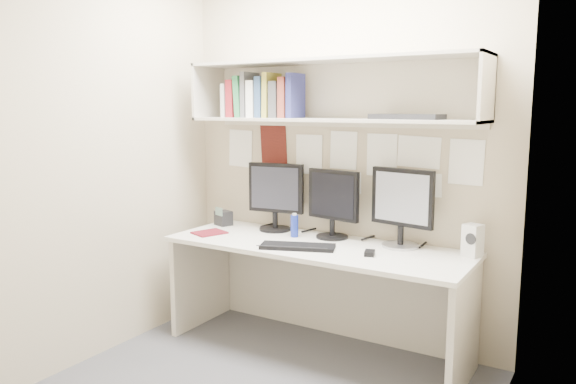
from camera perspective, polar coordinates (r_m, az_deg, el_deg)
The scene contains 18 objects.
wall_back at distance 3.89m, azimuth 5.43°, elevation 3.97°, with size 2.40×0.02×2.60m, color tan.
wall_front at distance 2.27m, azimuth -17.07°, elevation 0.30°, with size 2.40×0.02×2.60m, color tan.
wall_left at distance 3.82m, azimuth -17.96°, elevation 3.51°, with size 0.02×2.00×2.60m, color tan.
wall_right at distance 2.56m, azimuth 20.04°, elevation 1.06°, with size 0.02×2.00×2.60m, color tan.
desk at distance 3.78m, azimuth 2.87°, elevation -10.66°, with size 2.00×0.70×0.73m.
overhead_hutch at distance 3.75m, azimuth 4.58°, elevation 10.23°, with size 2.00×0.38×0.40m.
pinned_papers at distance 3.89m, azimuth 5.38°, elevation 3.23°, with size 1.92×0.01×0.48m, color white, non-canonical shape.
monitor_left at distance 4.03m, azimuth -1.26°, elevation -0.22°, with size 0.42×0.23×0.49m.
monitor_center at distance 3.81m, azimuth 4.60°, elevation -0.92°, with size 0.40×0.22×0.46m.
monitor_right at distance 3.62m, azimuth 11.50°, elevation -1.30°, with size 0.43×0.24×0.50m.
keyboard at distance 3.56m, azimuth 0.99°, elevation -5.56°, with size 0.47×0.17×0.02m, color black.
mouse at distance 3.43m, azimuth 8.29°, elevation -6.15°, with size 0.06×0.09×0.03m, color black.
speaker at distance 3.53m, azimuth 18.25°, elevation -4.69°, with size 0.12×0.13×0.20m.
blue_bottle at distance 3.85m, azimuth 0.66°, elevation -3.44°, with size 0.05×0.05×0.16m.
maroon_notebook at distance 4.00m, azimuth -7.99°, elevation -4.12°, with size 0.17×0.21×0.01m, color #5D1019.
desk_phone at distance 4.26m, azimuth -6.59°, elevation -2.63°, with size 0.14×0.14×0.14m.
book_stack at distance 3.97m, azimuth -2.59°, elevation 9.55°, with size 0.58×0.19×0.31m.
hutch_tray at distance 3.50m, azimuth 11.94°, elevation 7.50°, with size 0.44×0.17×0.03m, color black.
Camera 1 is at (1.68, -2.49, 1.61)m, focal length 35.00 mm.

